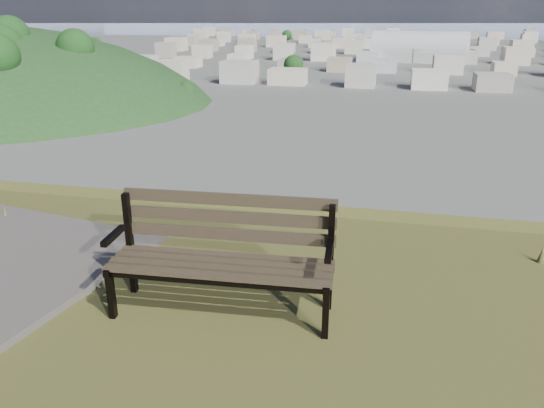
# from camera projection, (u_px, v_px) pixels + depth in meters

# --- Properties ---
(park_bench) EXTENTS (1.94, 0.72, 1.00)m
(park_bench) POSITION_uv_depth(u_px,v_px,m) (223.00, 250.00, 4.56)
(park_bench) COLOR #413525
(park_bench) RESTS_ON hilltop_mesa
(arena) EXTENTS (52.70, 29.37, 21.03)m
(arena) POSITION_uv_depth(u_px,v_px,m) (419.00, 52.00, 286.34)
(arena) COLOR beige
(arena) RESTS_ON ground
(city_blocks) EXTENTS (395.00, 361.00, 7.00)m
(city_blocks) POSITION_uv_depth(u_px,v_px,m) (395.00, 44.00, 371.47)
(city_blocks) COLOR beige
(city_blocks) RESTS_ON ground
(city_trees) EXTENTS (406.52, 387.20, 9.98)m
(city_trees) POSITION_uv_depth(u_px,v_px,m) (347.00, 49.00, 307.40)
(city_trees) COLOR #322219
(city_trees) RESTS_ON ground
(bay_water) EXTENTS (2400.00, 700.00, 0.12)m
(bay_water) POSITION_uv_depth(u_px,v_px,m) (397.00, 26.00, 835.17)
(bay_water) COLOR #8994AF
(bay_water) RESTS_ON ground
(far_hills) EXTENTS (2050.00, 340.00, 60.00)m
(far_hills) POSITION_uv_depth(u_px,v_px,m) (373.00, 9.00, 1298.89)
(far_hills) COLOR #9097B3
(far_hills) RESTS_ON ground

